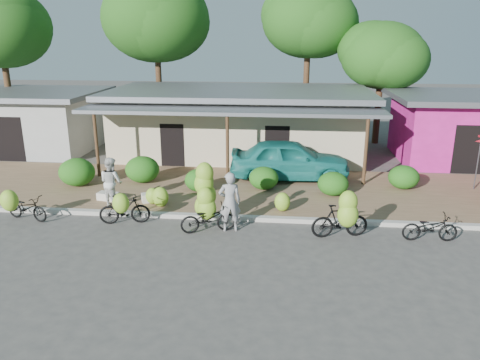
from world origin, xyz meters
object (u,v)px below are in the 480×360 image
object	(u,v)px
tree_center_right	(305,18)
bike_right	(342,217)
bike_left	(124,208)
bike_center	(206,204)
vendor	(230,202)
bystander	(111,182)
sack_far	(108,196)
teal_van	(290,160)
bike_far_left	(24,206)
tree_far_center	(153,17)
bike_far_right	(430,227)
tree_near_right	(379,53)
sack_near	(154,197)

from	to	relation	value
tree_center_right	bike_right	distance (m)	17.03
bike_left	bike_center	world-z (taller)	bike_center
vendor	bystander	bearing A→B (deg)	-31.35
sack_far	teal_van	xyz separation A→B (m)	(6.67, 3.34, 0.71)
bike_far_left	bike_center	world-z (taller)	bike_center
bystander	sack_far	bearing A→B (deg)	-22.49
bike_right	teal_van	bearing A→B (deg)	3.25
bike_left	bystander	xyz separation A→B (m)	(-0.90, 1.38, 0.44)
bike_center	bystander	bearing A→B (deg)	50.41
tree_far_center	teal_van	xyz separation A→B (m)	(8.26, -9.59, -6.03)
bike_right	vendor	bearing A→B (deg)	72.23
bike_right	bike_left	bearing A→B (deg)	74.10
vendor	bike_far_right	bearing A→B (deg)	165.87
tree_near_right	bike_right	bearing A→B (deg)	-102.83
tree_center_right	tree_near_right	size ratio (longest dim) A/B	1.33
bike_left	bike_far_right	xyz separation A→B (m)	(9.57, -0.29, -0.14)
tree_near_right	sack_near	size ratio (longest dim) A/B	7.92
tree_far_center	bike_left	world-z (taller)	tree_far_center
bike_far_left	bike_center	distance (m)	6.17
tree_center_right	tree_near_right	xyz separation A→B (m)	(4.00, -2.00, -1.90)
bike_far_left	teal_van	xyz separation A→B (m)	(8.78, 5.34, 0.44)
tree_near_right	bystander	xyz separation A→B (m)	(-11.00, -12.01, -3.98)
bike_far_left	bike_right	xyz separation A→B (m)	(10.36, -0.42, 0.19)
bike_right	bike_far_right	xyz separation A→B (m)	(2.64, 0.17, -0.29)
bike_far_left	sack_near	bearing A→B (deg)	-45.98
tree_center_right	tree_near_right	world-z (taller)	tree_center_right
bike_left	bike_right	world-z (taller)	bike_right
tree_center_right	tree_near_right	bearing A→B (deg)	-26.57
sack_far	teal_van	bearing A→B (deg)	26.58
tree_center_right	bike_center	xyz separation A→B (m)	(-3.36, -15.45, -6.06)
vendor	bike_far_left	bearing A→B (deg)	-13.17
tree_far_center	sack_near	world-z (taller)	tree_far_center
vendor	tree_center_right	bearing A→B (deg)	-112.08
bike_far_left	bike_left	size ratio (longest dim) A/B	1.01
tree_near_right	sack_far	bearing A→B (deg)	-134.94
vendor	bystander	xyz separation A→B (m)	(-4.39, 1.50, 0.04)
sack_near	tree_far_center	bearing A→B (deg)	104.41
tree_near_right	teal_van	world-z (taller)	tree_near_right
tree_far_center	sack_far	size ratio (longest dim) A/B	12.60
sack_far	bystander	world-z (taller)	bystander
tree_far_center	bike_far_left	xyz separation A→B (m)	(-0.52, -14.93, -6.47)
bystander	bike_right	bearing A→B (deg)	-160.78
sack_far	bike_left	bearing A→B (deg)	-56.21
bike_far_left	vendor	xyz separation A→B (m)	(6.91, -0.08, 0.44)
tree_near_right	sack_near	bearing A→B (deg)	-130.40
bike_far_left	teal_van	world-z (taller)	teal_van
tree_far_center	bike_left	size ratio (longest dim) A/B	5.51
bike_left	bike_right	bearing A→B (deg)	-105.81
bike_center	tree_near_right	bearing A→B (deg)	-46.68
bike_left	bike_far_right	world-z (taller)	bike_left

